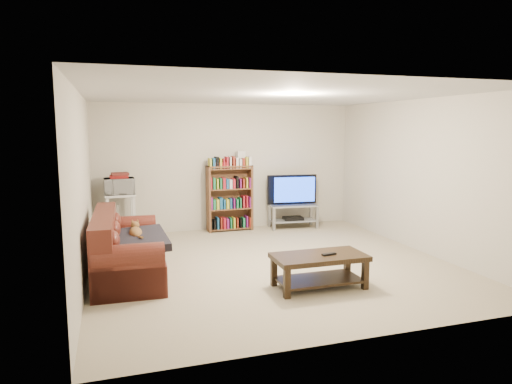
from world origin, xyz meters
name	(u,v)px	position (x,y,z in m)	size (l,w,h in m)	color
floor	(271,264)	(0.00, 0.00, 0.00)	(5.00, 5.00, 0.00)	tan
ceiling	(272,95)	(0.00, 0.00, 2.40)	(5.00, 5.00, 0.00)	white
wall_back	(228,167)	(0.00, 2.50, 1.20)	(5.00, 5.00, 0.00)	beige
wall_front	(365,212)	(0.00, -2.50, 1.20)	(5.00, 5.00, 0.00)	beige
wall_left	(82,188)	(-2.50, 0.00, 1.20)	(5.00, 5.00, 0.00)	beige
wall_right	(421,176)	(2.50, 0.00, 1.20)	(5.00, 5.00, 0.00)	beige
sofa	(123,254)	(-2.05, 0.09, 0.30)	(0.92, 2.00, 0.84)	#561F16
blanket	(136,240)	(-1.88, -0.05, 0.51)	(0.76, 0.99, 0.10)	black
cat	(136,232)	(-1.87, 0.13, 0.57)	(0.22, 0.54, 0.16)	brown
coffee_table	(319,265)	(0.24, -1.10, 0.29)	(1.14, 0.57, 0.41)	black
remote	(329,254)	(0.34, -1.16, 0.43)	(0.19, 0.05, 0.02)	black
tv_stand	(293,212)	(1.21, 2.14, 0.32)	(0.96, 0.50, 0.46)	#999EA3
television	(293,190)	(1.21, 2.14, 0.75)	(1.00, 0.13, 0.57)	black
dvd_player	(293,218)	(1.21, 2.14, 0.19)	(0.37, 0.26, 0.06)	black
bookshelf	(230,197)	(-0.02, 2.30, 0.64)	(0.87, 0.28, 1.25)	brown
shelf_clutter	(234,160)	(0.07, 2.32, 1.35)	(0.63, 0.20, 0.28)	silver
microwave_stand	(120,211)	(-2.03, 2.13, 0.52)	(0.53, 0.40, 0.81)	silver
microwave	(119,186)	(-2.03, 2.13, 0.95)	(0.50, 0.34, 0.28)	silver
game_boxes	(119,177)	(-2.03, 2.13, 1.12)	(0.30, 0.26, 0.05)	maroon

